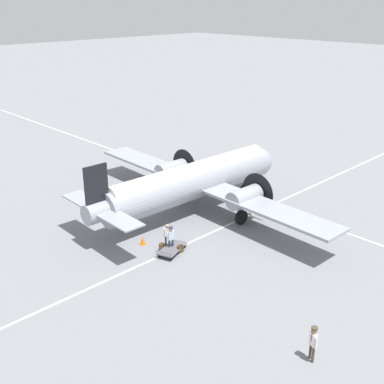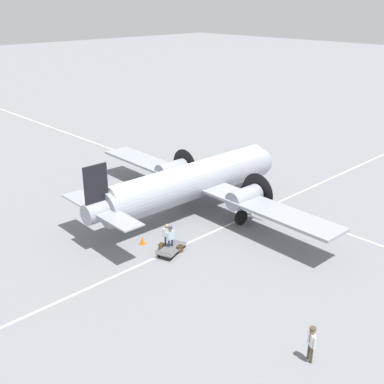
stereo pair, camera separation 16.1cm
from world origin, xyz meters
The scene contains 11 objects.
ground_plane centered at (0.00, 0.00, 0.00)m, with size 300.00×300.00×0.00m, color slate.
apron_line_eastwest centered at (0.00, -3.55, 0.00)m, with size 120.00×0.16×0.01m.
apron_line_northsouth centered at (5.26, 0.00, 0.00)m, with size 0.16×120.00×0.01m.
airliner_main centered at (0.41, -0.01, 2.49)m, with size 18.11×24.10×5.69m.
crew_foreground centered at (-7.66, -15.67, 1.15)m, with size 0.42×0.55×1.83m.
passenger_boarding centered at (-5.14, -2.94, 1.02)m, with size 0.52×0.32×1.66m.
ramp_agent centered at (-5.36, -3.54, 1.08)m, with size 0.57×0.35×1.73m.
suitcase_near_door centered at (-5.73, -3.02, 0.25)m, with size 0.35×0.15×0.54m.
suitcase_upright_spare centered at (-5.07, -4.12, 0.26)m, with size 0.43×0.20×0.55m.
baggage_cart centered at (-5.48, -3.76, 0.28)m, with size 2.54×1.82×0.56m.
traffic_cone centered at (-6.08, -1.50, 0.25)m, with size 0.41×0.41×0.54m.
Camera 2 is at (-23.67, -24.53, 15.37)m, focal length 45.00 mm.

